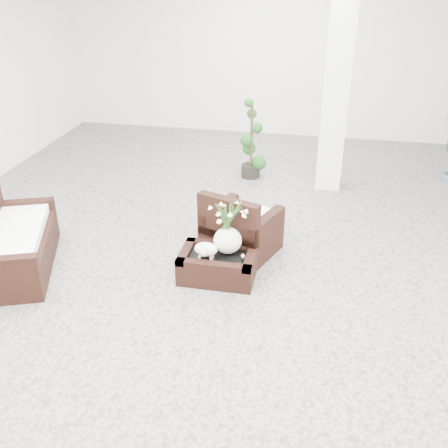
% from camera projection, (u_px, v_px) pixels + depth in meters
% --- Properties ---
extents(ground, '(11.00, 11.00, 0.00)m').
position_uv_depth(ground, '(226.00, 264.00, 6.65)').
color(ground, gray).
rests_on(ground, ground).
extents(column, '(0.40, 0.40, 3.50)m').
position_uv_depth(column, '(337.00, 82.00, 8.07)').
color(column, white).
rests_on(column, ground).
extents(coffee_table, '(0.90, 0.60, 0.31)m').
position_uv_depth(coffee_table, '(218.00, 266.00, 6.30)').
color(coffee_table, black).
rests_on(coffee_table, ground).
extents(sheep_figurine, '(0.28, 0.23, 0.21)m').
position_uv_depth(sheep_figurine, '(206.00, 251.00, 6.12)').
color(sheep_figurine, white).
rests_on(sheep_figurine, coffee_table).
extents(planter_narcissus, '(0.44, 0.44, 0.80)m').
position_uv_depth(planter_narcissus, '(228.00, 222.00, 6.12)').
color(planter_narcissus, white).
rests_on(planter_narcissus, coffee_table).
extents(tealight, '(0.04, 0.04, 0.03)m').
position_uv_depth(tealight, '(243.00, 256.00, 6.19)').
color(tealight, white).
rests_on(tealight, coffee_table).
extents(armchair, '(1.07, 1.05, 0.89)m').
position_uv_depth(armchair, '(242.00, 221.00, 6.73)').
color(armchair, black).
rests_on(armchair, ground).
extents(loveseat, '(1.32, 1.80, 0.87)m').
position_uv_depth(loveseat, '(15.00, 237.00, 6.37)').
color(loveseat, black).
rests_on(loveseat, ground).
extents(topiary, '(0.36, 0.36, 1.37)m').
position_uv_depth(topiary, '(251.00, 139.00, 8.93)').
color(topiary, '#174115').
rests_on(topiary, ground).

